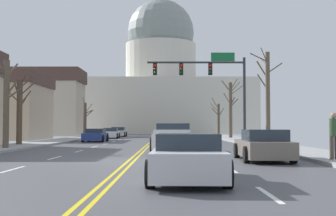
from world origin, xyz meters
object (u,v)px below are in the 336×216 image
(sedan_near_03, at_px, (187,158))
(sedan_oncoming_02, at_px, (118,132))
(sedan_near_00, at_px, (169,138))
(pickup_truck_near_01, at_px, (172,138))
(sedan_oncoming_00, at_px, (95,135))
(sedan_oncoming_01, at_px, (110,133))
(signal_gantry, at_px, (209,77))
(pedestrian_00, at_px, (333,133))
(sedan_near_02, at_px, (262,146))

(sedan_near_03, relative_size, sedan_oncoming_02, 0.93)
(sedan_near_00, relative_size, sedan_near_03, 1.02)
(pickup_truck_near_01, xyz_separation_m, sedan_oncoming_00, (-6.88, 15.18, -0.14))
(sedan_oncoming_01, bearing_deg, pickup_truck_near_01, -75.22)
(signal_gantry, bearing_deg, sedan_near_03, -96.84)
(pickup_truck_near_01, bearing_deg, pedestrian_00, -54.16)
(sedan_oncoming_01, bearing_deg, pedestrian_00, -69.59)
(signal_gantry, relative_size, sedan_oncoming_02, 1.69)
(signal_gantry, distance_m, sedan_oncoming_02, 27.66)
(signal_gantry, distance_m, sedan_near_03, 24.57)
(sedan_near_02, bearing_deg, sedan_near_03, -116.68)
(sedan_near_00, bearing_deg, pedestrian_00, -67.81)
(signal_gantry, bearing_deg, sedan_near_00, -132.81)
(signal_gantry, height_order, pedestrian_00, signal_gantry)
(sedan_oncoming_01, bearing_deg, sedan_near_03, -79.79)
(sedan_oncoming_01, height_order, pedestrian_00, pedestrian_00)
(pickup_truck_near_01, distance_m, pedestrian_00, 10.17)
(sedan_oncoming_00, relative_size, pedestrian_00, 2.46)
(sedan_near_00, distance_m, sedan_oncoming_02, 29.62)
(sedan_near_00, bearing_deg, sedan_oncoming_01, 109.03)
(sedan_near_00, xyz_separation_m, sedan_oncoming_01, (-6.87, 19.91, 0.02))
(pickup_truck_near_01, relative_size, sedan_near_03, 1.35)
(sedan_near_03, bearing_deg, pickup_truck_near_01, 90.91)
(sedan_near_02, xyz_separation_m, sedan_near_03, (-3.35, -6.66, -0.02))
(pickup_truck_near_01, bearing_deg, signal_gantry, 73.34)
(sedan_oncoming_01, distance_m, sedan_oncoming_02, 8.89)
(sedan_oncoming_02, bearing_deg, pedestrian_00, -73.39)
(sedan_near_02, xyz_separation_m, sedan_oncoming_02, (-10.68, 42.55, 0.03))
(signal_gantry, xyz_separation_m, sedan_near_03, (-2.87, -23.93, -4.76))
(sedan_near_03, relative_size, sedan_oncoming_01, 0.92)
(signal_gantry, relative_size, pickup_truck_near_01, 1.35)
(sedan_near_00, distance_m, sedan_oncoming_00, 10.74)
(sedan_near_00, relative_size, pedestrian_00, 2.52)
(pickup_truck_near_01, bearing_deg, sedan_near_03, -89.09)
(sedan_oncoming_01, xyz_separation_m, pedestrian_00, (13.00, -34.95, 0.55))
(pickup_truck_near_01, bearing_deg, sedan_oncoming_01, 104.78)
(sedan_near_00, relative_size, sedan_oncoming_01, 0.94)
(sedan_near_02, distance_m, sedan_oncoming_00, 24.48)
(sedan_near_00, xyz_separation_m, sedan_near_02, (3.74, -13.75, 0.04))
(sedan_near_00, xyz_separation_m, pickup_truck_near_01, (0.18, -6.79, 0.16))
(sedan_near_03, distance_m, sedan_oncoming_01, 40.97)
(sedan_oncoming_00, bearing_deg, signal_gantry, -26.04)
(pickup_truck_near_01, distance_m, sedan_near_02, 7.82)
(signal_gantry, relative_size, sedan_oncoming_01, 1.67)
(sedan_oncoming_01, relative_size, sedan_oncoming_02, 1.01)
(pickup_truck_near_01, height_order, pedestrian_00, pedestrian_00)
(sedan_near_00, bearing_deg, sedan_near_03, -88.89)
(sedan_near_03, relative_size, sedan_oncoming_00, 1.01)
(sedan_oncoming_01, xyz_separation_m, sedan_oncoming_02, (-0.07, 8.88, 0.05))
(sedan_oncoming_00, bearing_deg, sedan_near_03, -76.15)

